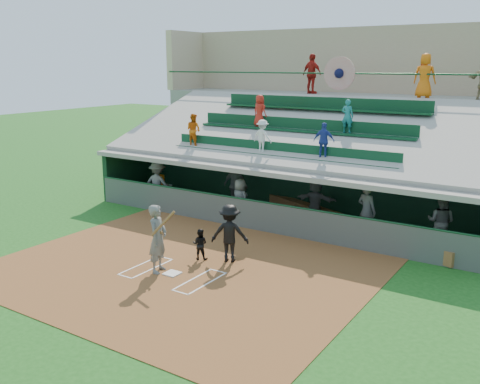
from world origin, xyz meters
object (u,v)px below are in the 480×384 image
Objects in this scene: batter_at_plate at (158,238)px; water_cooler at (160,180)px; catcher at (200,244)px; home_plate at (172,273)px; white_table at (160,193)px.

batter_at_plate is 4.96× the size of water_cooler.
batter_at_plate is 1.63m from catcher.
catcher is (-0.04, 1.43, 0.48)m from home_plate.
catcher is 2.41× the size of water_cooler.
home_plate is 1.51m from catcher.
water_cooler is (-0.05, 0.06, 0.58)m from white_table.
home_plate is at bearing 7.22° from batter_at_plate.
water_cooler is at bearing 133.24° from home_plate.
white_table is 2.06× the size of water_cooler.
home_plate is at bearing -46.76° from water_cooler.
water_cooler is (-5.94, 4.94, 0.47)m from catcher.
batter_at_plate is 2.41× the size of white_table.
white_table is at bearing -59.28° from catcher.
batter_at_plate is at bearing -47.27° from white_table.
catcher is 1.17× the size of white_table.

